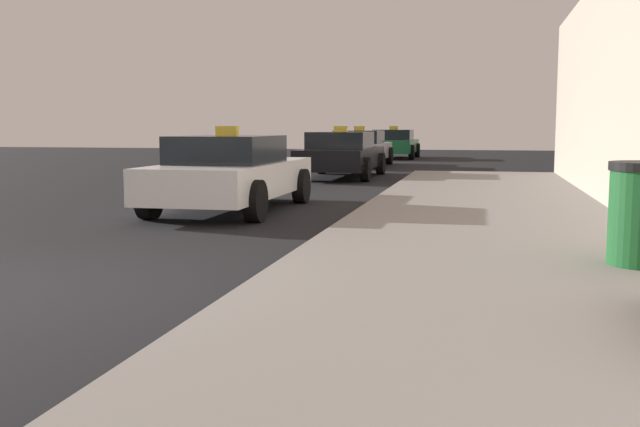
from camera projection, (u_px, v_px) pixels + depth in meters
name	position (u px, v px, depth m)	size (l,w,h in m)	color
ground_plane	(21.00, 292.00, 6.47)	(80.00, 80.00, 0.00)	black
sidewalk	(493.00, 307.00, 5.62)	(4.00, 32.00, 0.15)	gray
car_white	(231.00, 173.00, 12.58)	(1.93, 4.51, 1.43)	white
car_black	(342.00, 154.00, 20.73)	(2.00, 4.58, 1.43)	black
car_silver	(360.00, 148.00, 26.66)	(1.97, 4.56, 1.43)	#B7B7BF
car_green	(394.00, 144.00, 33.18)	(2.05, 4.37, 1.43)	#196638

